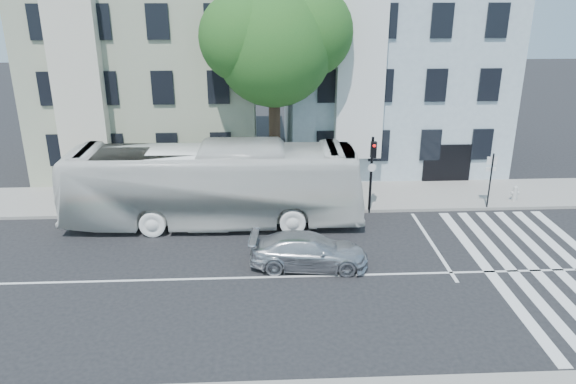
{
  "coord_description": "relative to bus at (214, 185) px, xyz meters",
  "views": [
    {
      "loc": [
        -0.69,
        -18.64,
        10.53
      ],
      "look_at": [
        0.38,
        2.71,
        2.4
      ],
      "focal_mm": 35.0,
      "sensor_mm": 36.0,
      "label": 1
    }
  ],
  "objects": [
    {
      "name": "sedan",
      "position": [
        3.95,
        -4.4,
        -1.19
      ],
      "size": [
        2.26,
        4.73,
        1.33
      ],
      "primitive_type": "imported",
      "rotation": [
        0.0,
        0.0,
        1.48
      ],
      "color": "silver",
      "rests_on": "ground"
    },
    {
      "name": "far_sign_pole",
      "position": [
        13.1,
        0.94,
        -0.01
      ],
      "size": [
        0.49,
        0.17,
        2.71
      ],
      "rotation": [
        0.0,
        0.0,
        -0.05
      ],
      "color": "black",
      "rests_on": "sidewalk_far"
    },
    {
      "name": "bus",
      "position": [
        0.0,
        0.0,
        0.0
      ],
      "size": [
        3.35,
        13.4,
        3.72
      ],
      "primitive_type": "imported",
      "rotation": [
        0.0,
        0.0,
        1.55
      ],
      "color": "silver",
      "rests_on": "ground"
    },
    {
      "name": "street_tree",
      "position": [
        2.92,
        3.54,
        5.97
      ],
      "size": [
        7.3,
        5.9,
        11.1
      ],
      "color": "#2D2116",
      "rests_on": "ground"
    },
    {
      "name": "building_left",
      "position": [
        -4.14,
        9.8,
        3.64
      ],
      "size": [
        12.0,
        10.0,
        11.0
      ],
      "primitive_type": "cube",
      "color": "#A3A78C",
      "rests_on": "ground"
    },
    {
      "name": "sidewalk_far",
      "position": [
        2.86,
        2.8,
        -1.78
      ],
      "size": [
        80.0,
        4.0,
        0.15
      ],
      "primitive_type": "cube",
      "color": "gray",
      "rests_on": "ground"
    },
    {
      "name": "traffic_signal",
      "position": [
        7.31,
        0.74,
        0.57
      ],
      "size": [
        0.39,
        0.51,
        3.76
      ],
      "rotation": [
        0.0,
        0.0,
        0.1
      ],
      "color": "black",
      "rests_on": "ground"
    },
    {
      "name": "ground",
      "position": [
        2.86,
        -5.2,
        -1.86
      ],
      "size": [
        120.0,
        120.0,
        0.0
      ],
      "primitive_type": "plane",
      "color": "black",
      "rests_on": "ground"
    },
    {
      "name": "hedge",
      "position": [
        1.07,
        1.6,
        -1.36
      ],
      "size": [
        8.52,
        1.02,
        0.7
      ],
      "primitive_type": null,
      "rotation": [
        0.0,
        0.0,
        0.02
      ],
      "color": "#29551B",
      "rests_on": "sidewalk_far"
    },
    {
      "name": "fire_hydrant",
      "position": [
        14.8,
        1.69,
        -1.31
      ],
      "size": [
        0.42,
        0.25,
        0.77
      ],
      "rotation": [
        0.0,
        0.0,
        -0.01
      ],
      "color": "#B6B6B1",
      "rests_on": "sidewalk_far"
    },
    {
      "name": "building_right",
      "position": [
        9.86,
        9.8,
        3.64
      ],
      "size": [
        12.0,
        10.0,
        11.0
      ],
      "primitive_type": "cube",
      "color": "#9CACBA",
      "rests_on": "ground"
    }
  ]
}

